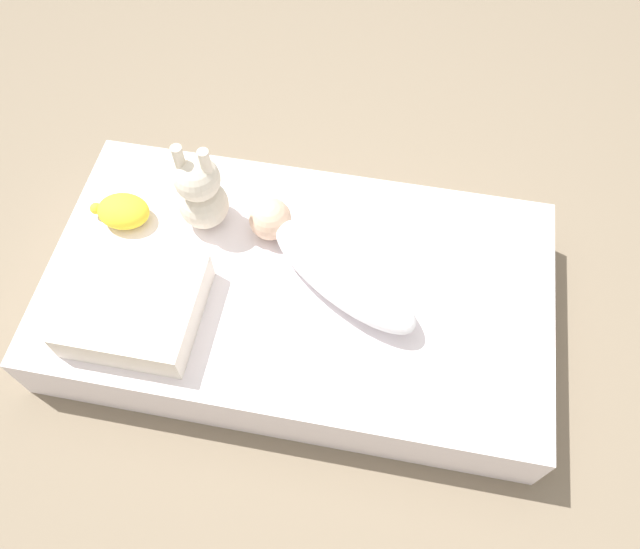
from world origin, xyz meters
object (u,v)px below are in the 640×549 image
Objects in this scene: pillow at (135,305)px; turtle_plush at (123,211)px; bunny_plush at (201,193)px; swaddled_baby at (331,266)px.

pillow reaches higher than turtle_plush.
turtle_plush is (0.25, 0.05, -0.09)m from bunny_plush.
bunny_plush is (0.42, -0.14, 0.06)m from swaddled_baby.
swaddled_baby is 1.61× the size of pillow.
turtle_plush is at bearing -64.21° from pillow.
pillow is at bearing 74.23° from bunny_plush.
turtle_plush is at bearing 24.18° from swaddled_baby.
bunny_plush is (-0.10, -0.36, 0.08)m from pillow.
bunny_plush reaches higher than turtle_plush.
swaddled_baby is 0.67m from turtle_plush.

